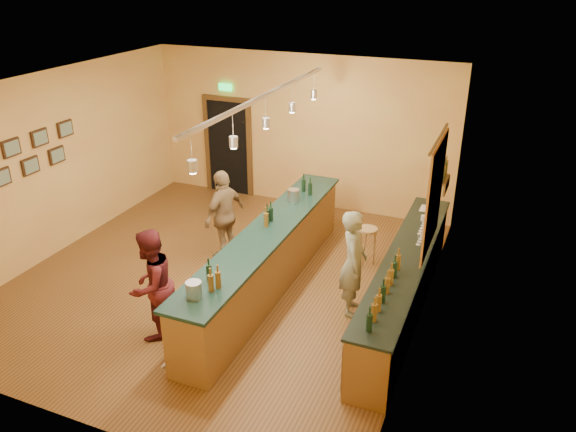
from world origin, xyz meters
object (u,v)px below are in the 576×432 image
at_px(back_counter, 404,283).
at_px(customer_b, 224,215).
at_px(tasting_bar, 268,255).
at_px(bartender, 353,263).
at_px(bar_stool, 367,236).
at_px(customer_a, 151,285).

distance_m(back_counter, customer_b, 3.34).
height_order(back_counter, tasting_bar, tasting_bar).
bearing_deg(tasting_bar, back_counter, 4.82).
relative_size(bartender, bar_stool, 2.37).
height_order(back_counter, customer_a, customer_a).
bearing_deg(back_counter, customer_b, 171.36).
distance_m(back_counter, bartender, 0.85).
bearing_deg(tasting_bar, customer_b, 149.04).
relative_size(customer_a, customer_b, 0.99).
xyz_separation_m(customer_a, bar_stool, (2.23, 3.10, -0.26)).
distance_m(tasting_bar, bartender, 1.45).
relative_size(bartender, customer_b, 1.01).
xyz_separation_m(back_counter, customer_b, (-3.28, 0.50, 0.33)).
relative_size(back_counter, customer_a, 2.81).
xyz_separation_m(customer_b, bar_stool, (2.39, 0.68, -0.27)).
height_order(customer_a, bar_stool, customer_a).
distance_m(customer_b, bar_stool, 2.50).
xyz_separation_m(bartender, bar_stool, (-0.17, 1.48, -0.27)).
relative_size(tasting_bar, customer_a, 3.14).
relative_size(back_counter, tasting_bar, 0.89).
relative_size(tasting_bar, customer_b, 3.11).
height_order(bartender, customer_a, bartender).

